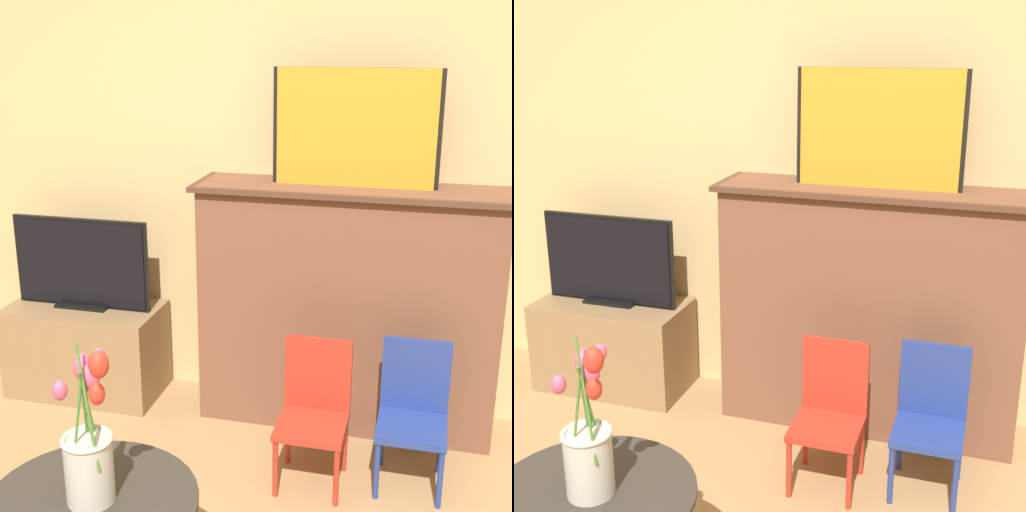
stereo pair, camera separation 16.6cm
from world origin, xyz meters
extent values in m
cube|color=tan|center=(0.00, 2.13, 1.35)|extent=(8.00, 0.06, 2.70)
cube|color=brown|center=(0.25, 1.92, 0.60)|extent=(1.41, 0.36, 1.20)
cube|color=#503123|center=(0.25, 1.91, 1.18)|extent=(1.47, 0.40, 0.02)
cube|color=black|center=(0.26, 1.93, 1.46)|extent=(0.76, 0.02, 0.53)
cube|color=orange|center=(0.26, 1.92, 1.46)|extent=(0.72, 0.02, 0.53)
cube|color=olive|center=(-1.13, 1.87, 0.24)|extent=(0.80, 0.42, 0.49)
cube|color=black|center=(-1.13, 1.87, 0.49)|extent=(0.28, 0.12, 0.02)
cube|color=black|center=(-1.13, 1.88, 0.73)|extent=(0.74, 0.02, 0.48)
cube|color=black|center=(-1.13, 1.87, 0.73)|extent=(0.71, 0.02, 0.45)
cylinder|color=#B22D1E|center=(0.06, 1.20, 0.13)|extent=(0.02, 0.02, 0.26)
cylinder|color=#B22D1E|center=(0.32, 1.20, 0.13)|extent=(0.02, 0.02, 0.26)
cylinder|color=#B22D1E|center=(0.06, 1.46, 0.13)|extent=(0.02, 0.02, 0.26)
cylinder|color=#B22D1E|center=(0.32, 1.46, 0.13)|extent=(0.02, 0.02, 0.26)
cube|color=#B22D1E|center=(0.19, 1.33, 0.28)|extent=(0.29, 0.29, 0.03)
cube|color=#B22D1E|center=(0.19, 1.46, 0.46)|extent=(0.29, 0.02, 0.33)
cylinder|color=navy|center=(0.47, 1.29, 0.13)|extent=(0.02, 0.02, 0.26)
cylinder|color=navy|center=(0.73, 1.29, 0.13)|extent=(0.02, 0.02, 0.26)
cylinder|color=navy|center=(0.47, 1.55, 0.13)|extent=(0.02, 0.02, 0.26)
cylinder|color=navy|center=(0.73, 1.55, 0.13)|extent=(0.02, 0.02, 0.26)
cube|color=navy|center=(0.60, 1.42, 0.28)|extent=(0.29, 0.29, 0.03)
cube|color=navy|center=(0.60, 1.55, 0.46)|extent=(0.29, 0.02, 0.33)
cylinder|color=#332D28|center=(-0.30, 0.31, 0.54)|extent=(0.64, 0.64, 0.02)
cylinder|color=beige|center=(-0.30, 0.31, 0.65)|extent=(0.14, 0.14, 0.20)
torus|color=beige|center=(-0.30, 0.31, 0.75)|extent=(0.15, 0.15, 0.02)
cylinder|color=#477A2D|center=(-0.30, 0.34, 0.83)|extent=(0.01, 0.08, 0.29)
ellipsoid|color=#E0517A|center=(-0.29, 0.41, 0.96)|extent=(0.04, 0.04, 0.06)
cylinder|color=#477A2D|center=(-0.31, 0.29, 0.80)|extent=(0.03, 0.04, 0.25)
ellipsoid|color=#E0517A|center=(-0.34, 0.26, 0.93)|extent=(0.04, 0.04, 0.06)
cylinder|color=#477A2D|center=(-0.30, 0.34, 0.80)|extent=(0.01, 0.03, 0.24)
ellipsoid|color=#E0517A|center=(-0.30, 0.36, 0.92)|extent=(0.06, 0.06, 0.08)
cylinder|color=#477A2D|center=(-0.28, 0.30, 0.86)|extent=(0.09, 0.07, 0.36)
ellipsoid|color=red|center=(-0.20, 0.23, 1.04)|extent=(0.06, 0.06, 0.08)
cylinder|color=#477A2D|center=(-0.27, 0.30, 0.80)|extent=(0.05, 0.03, 0.25)
ellipsoid|color=red|center=(-0.23, 0.28, 0.92)|extent=(0.05, 0.05, 0.07)
cylinder|color=#477A2D|center=(-0.31, 0.34, 0.81)|extent=(0.03, 0.06, 0.26)
ellipsoid|color=#E0517A|center=(-0.33, 0.39, 0.94)|extent=(0.06, 0.06, 0.08)
camera|label=1|loc=(0.62, -1.31, 1.87)|focal=50.00mm
camera|label=2|loc=(0.78, -1.26, 1.87)|focal=50.00mm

